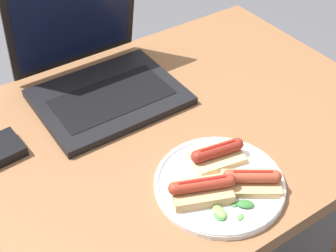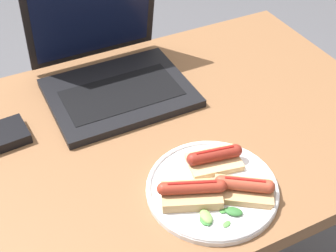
{
  "view_description": "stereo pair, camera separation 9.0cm",
  "coord_description": "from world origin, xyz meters",
  "views": [
    {
      "loc": [
        -0.34,
        -0.62,
        1.41
      ],
      "look_at": [
        0.05,
        -0.06,
        0.82
      ],
      "focal_mm": 50.0,
      "sensor_mm": 36.0,
      "label": 1
    },
    {
      "loc": [
        -0.26,
        -0.67,
        1.41
      ],
      "look_at": [
        0.05,
        -0.06,
        0.82
      ],
      "focal_mm": 50.0,
      "sensor_mm": 36.0,
      "label": 2
    }
  ],
  "objects": [
    {
      "name": "sausage_toast_middle",
      "position": [
        0.11,
        -0.24,
        0.79
      ],
      "size": [
        0.12,
        0.11,
        0.04
      ],
      "rotation": [
        0.0,
        0.0,
        2.54
      ],
      "color": "tan",
      "rests_on": "plate"
    },
    {
      "name": "sausage_toast_right",
      "position": [
        0.02,
        -0.2,
        0.79
      ],
      "size": [
        0.12,
        0.1,
        0.04
      ],
      "rotation": [
        0.0,
        0.0,
        5.89
      ],
      "color": "tan",
      "rests_on": "plate"
    },
    {
      "name": "plate",
      "position": [
        0.07,
        -0.2,
        0.77
      ],
      "size": [
        0.24,
        0.24,
        0.02
      ],
      "color": "silver",
      "rests_on": "desk"
    },
    {
      "name": "desk",
      "position": [
        0.0,
        0.0,
        0.67
      ],
      "size": [
        1.14,
        0.68,
        0.76
      ],
      "color": "brown",
      "rests_on": "ground_plane"
    },
    {
      "name": "external_drive",
      "position": [
        -0.25,
        0.11,
        0.77
      ],
      "size": [
        0.11,
        0.09,
        0.02
      ],
      "rotation": [
        0.0,
        0.0,
        0.07
      ],
      "color": "black",
      "rests_on": "desk"
    },
    {
      "name": "salad_pile",
      "position": [
        0.04,
        -0.26,
        0.78
      ],
      "size": [
        0.08,
        0.05,
        0.01
      ],
      "color": "#2D662D",
      "rests_on": "plate"
    },
    {
      "name": "laptop",
      "position": [
        0.02,
        0.19,
        0.81
      ],
      "size": [
        0.32,
        0.3,
        0.25
      ],
      "color": "black",
      "rests_on": "desk"
    },
    {
      "name": "sausage_toast_left",
      "position": [
        0.1,
        -0.15,
        0.79
      ],
      "size": [
        0.11,
        0.08,
        0.04
      ],
      "rotation": [
        0.0,
        0.0,
        2.95
      ],
      "color": "tan",
      "rests_on": "plate"
    }
  ]
}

